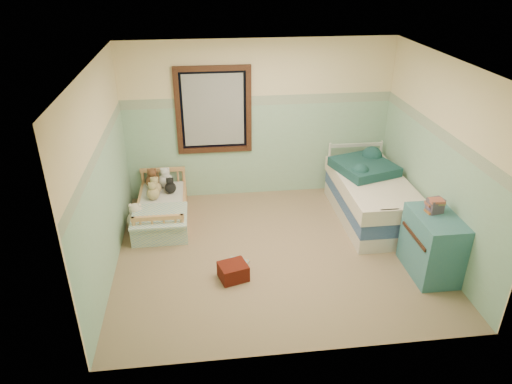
{
  "coord_description": "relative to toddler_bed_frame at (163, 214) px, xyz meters",
  "views": [
    {
      "loc": [
        -0.89,
        -5.19,
        3.6
      ],
      "look_at": [
        -0.22,
        0.35,
        0.74
      ],
      "focal_mm": 32.88,
      "sensor_mm": 36.0,
      "label": 1
    }
  ],
  "objects": [
    {
      "name": "plush_bed_brown",
      "position": [
        -0.15,
        0.5,
        0.32
      ],
      "size": [
        0.22,
        0.22,
        0.22
      ],
      "primitive_type": "sphere",
      "color": "brown",
      "rests_on": "toddler_mattress"
    },
    {
      "name": "plush_bed_dark",
      "position": [
        0.13,
        0.28,
        0.3
      ],
      "size": [
        0.17,
        0.17,
        0.17
      ],
      "primitive_type": "sphere",
      "color": "black",
      "rests_on": "toddler_mattress"
    },
    {
      "name": "dresser",
      "position": [
        3.39,
        -1.72,
        0.31
      ],
      "size": [
        0.5,
        0.8,
        0.8
      ],
      "primitive_type": "cube",
      "color": "teal",
      "rests_on": "floor"
    },
    {
      "name": "wall_back",
      "position": [
        1.55,
        0.75,
        1.16
      ],
      "size": [
        4.2,
        0.04,
        2.5
      ],
      "primitive_type": "cube",
      "color": "beige",
      "rests_on": "floor"
    },
    {
      "name": "patchwork_quilt",
      "position": [
        0.0,
        -0.44,
        0.23
      ],
      "size": [
        0.77,
        0.71,
        0.03
      ],
      "primitive_type": "cube",
      "color": "#659FC7",
      "rests_on": "toddler_mattress"
    },
    {
      "name": "teal_blanket",
      "position": [
        3.05,
        -0.04,
        0.64
      ],
      "size": [
        0.98,
        1.01,
        0.14
      ],
      "primitive_type": "cube",
      "rotation": [
        0.0,
        0.0,
        0.29
      ],
      "color": "#0D3033",
      "rests_on": "twin_mattress"
    },
    {
      "name": "extra_plush_0",
      "position": [
        -0.12,
        0.1,
        0.31
      ],
      "size": [
        0.19,
        0.19,
        0.19
      ],
      "primitive_type": "sphere",
      "color": "tan",
      "rests_on": "toddler_mattress"
    },
    {
      "name": "twin_bed_frame",
      "position": [
        3.1,
        -0.34,
        0.02
      ],
      "size": [
        0.91,
        1.83,
        0.22
      ],
      "primitive_type": "cube",
      "color": "silver",
      "rests_on": "floor"
    },
    {
      "name": "plush_bed_white",
      "position": [
        0.05,
        0.5,
        0.32
      ],
      "size": [
        0.22,
        0.22,
        0.22
      ],
      "primitive_type": "sphere",
      "color": "silver",
      "rests_on": "toddler_mattress"
    },
    {
      "name": "border_strip",
      "position": [
        1.55,
        0.74,
        1.48
      ],
      "size": [
        4.2,
        0.01,
        0.15
      ],
      "primitive_type": "cube",
      "color": "#4B6A4D",
      "rests_on": "wall_back"
    },
    {
      "name": "twin_boxspring",
      "position": [
        3.1,
        -0.34,
        0.24
      ],
      "size": [
        0.91,
        1.83,
        0.22
      ],
      "primitive_type": "cube",
      "color": "navy",
      "rests_on": "twin_bed_frame"
    },
    {
      "name": "wall_right",
      "position": [
        3.65,
        -1.05,
        1.16
      ],
      "size": [
        0.04,
        3.6,
        2.5
      ],
      "primitive_type": "cube",
      "color": "beige",
      "rests_on": "floor"
    },
    {
      "name": "toddler_mattress",
      "position": [
        0.0,
        0.0,
        0.15
      ],
      "size": [
        0.65,
        1.36,
        0.12
      ],
      "primitive_type": "cube",
      "color": "silver",
      "rests_on": "toddler_bed_frame"
    },
    {
      "name": "extra_plush_1",
      "position": [
        0.06,
        0.48,
        0.3
      ],
      "size": [
        0.18,
        0.18,
        0.18
      ],
      "primitive_type": "sphere",
      "color": "silver",
      "rests_on": "toddler_mattress"
    },
    {
      "name": "plush_floor_tan",
      "position": [
        0.05,
        -0.28,
        0.02
      ],
      "size": [
        0.22,
        0.22,
        0.22
      ],
      "primitive_type": "sphere",
      "color": "tan",
      "rests_on": "floor"
    },
    {
      "name": "book_stack",
      "position": [
        3.39,
        -1.61,
        0.8
      ],
      "size": [
        0.2,
        0.17,
        0.18
      ],
      "primitive_type": "cube",
      "rotation": [
        0.0,
        0.0,
        0.2
      ],
      "color": "brown",
      "rests_on": "dresser"
    },
    {
      "name": "window_blinds",
      "position": [
        0.85,
        0.72,
        1.36
      ],
      "size": [
        0.92,
        0.01,
        1.12
      ],
      "primitive_type": "cube",
      "color": "#B4B4B2",
      "rests_on": "window_frame"
    },
    {
      "name": "floor_book",
      "position": [
        1.02,
        -1.26,
        -0.08
      ],
      "size": [
        0.33,
        0.31,
        0.02
      ],
      "primitive_type": "cube",
      "rotation": [
        0.0,
        0.0,
        -0.52
      ],
      "color": "orange",
      "rests_on": "floor"
    },
    {
      "name": "toddler_bed_frame",
      "position": [
        0.0,
        0.0,
        0.0
      ],
      "size": [
        0.71,
        1.42,
        0.18
      ],
      "primitive_type": "cube",
      "color": "tan",
      "rests_on": "floor"
    },
    {
      "name": "ceiling",
      "position": [
        1.55,
        -1.05,
        2.42
      ],
      "size": [
        4.2,
        3.6,
        0.02
      ],
      "primitive_type": "cube",
      "color": "white",
      "rests_on": "wall_back"
    },
    {
      "name": "twin_mattress",
      "position": [
        3.1,
        -0.34,
        0.46
      ],
      "size": [
        0.95,
        1.87,
        0.22
      ],
      "primitive_type": "cube",
      "color": "white",
      "rests_on": "twin_boxspring"
    },
    {
      "name": "floor",
      "position": [
        1.55,
        -1.05,
        -0.1
      ],
      "size": [
        4.2,
        3.6,
        0.02
      ],
      "primitive_type": "cube",
      "color": "#957458",
      "rests_on": "ground"
    },
    {
      "name": "wainscot_mint",
      "position": [
        1.55,
        0.74,
        0.66
      ],
      "size": [
        4.2,
        0.01,
        1.5
      ],
      "primitive_type": "cube",
      "color": "#8DB593",
      "rests_on": "floor"
    },
    {
      "name": "wall_front",
      "position": [
        1.55,
        -2.85,
        1.16
      ],
      "size": [
        4.2,
        0.04,
        2.5
      ],
      "primitive_type": "cube",
      "color": "beige",
      "rests_on": "floor"
    },
    {
      "name": "plush_floor_cream",
      "position": [
        -0.35,
        -0.23,
        0.05
      ],
      "size": [
        0.28,
        0.28,
        0.28
      ],
      "primitive_type": "sphere",
      "color": "beige",
      "rests_on": "floor"
    },
    {
      "name": "plush_bed_tan",
      "position": [
        -0.1,
        0.28,
        0.31
      ],
      "size": [
        0.19,
        0.19,
        0.19
      ],
      "primitive_type": "sphere",
      "color": "tan",
      "rests_on": "toddler_mattress"
    },
    {
      "name": "window_frame",
      "position": [
        0.85,
        0.71,
        1.36
      ],
      "size": [
        1.16,
        0.06,
        1.36
      ],
      "primitive_type": "cube",
      "color": "black",
      "rests_on": "wall_back"
    },
    {
      "name": "red_pillow",
      "position": [
        0.95,
        -1.56,
        0.01
      ],
      "size": [
        0.4,
        0.37,
        0.21
      ],
      "primitive_type": "cube",
      "rotation": [
        0.0,
        0.0,
        0.29
      ],
      "color": "maroon",
      "rests_on": "floor"
    },
    {
      "name": "wall_left",
      "position": [
        -0.55,
        -1.05,
        1.16
      ],
      "size": [
        0.04,
        3.6,
        2.5
      ],
      "primitive_type": "cube",
      "color": "beige",
      "rests_on": "floor"
    }
  ]
}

